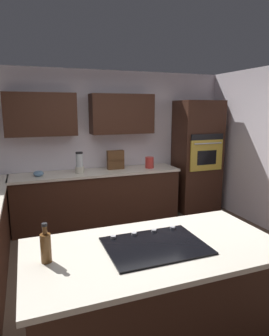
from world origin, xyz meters
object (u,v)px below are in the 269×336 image
object	(u,v)px
wall_oven	(197,156)
spice_rack	(116,160)
oil_bottle	(46,247)
cooktop	(155,245)
blender	(80,164)
kettle	(149,162)
mixing_bowl	(38,174)

from	to	relation	value
wall_oven	spice_rack	size ratio (longest dim) A/B	6.29
spice_rack	oil_bottle	world-z (taller)	spice_rack
cooktop	oil_bottle	distance (m)	0.81
cooktop	blender	world-z (taller)	blender
kettle	cooktop	bearing A→B (deg)	67.46
cooktop	mixing_bowl	bearing A→B (deg)	-75.71
spice_rack	blender	bearing A→B (deg)	9.74
mixing_bowl	spice_rack	bearing A→B (deg)	-175.09
cooktop	kettle	bearing A→B (deg)	-112.54
cooktop	oil_bottle	bearing A→B (deg)	-3.19
mixing_bowl	oil_bottle	distance (m)	2.79
mixing_bowl	oil_bottle	bearing A→B (deg)	88.29
kettle	oil_bottle	bearing A→B (deg)	54.61
blender	kettle	size ratio (longest dim) A/B	1.77
wall_oven	spice_rack	world-z (taller)	wall_oven
mixing_bowl	kettle	xyz separation A→B (m)	(-1.90, 0.00, 0.06)
spice_rack	mixing_bowl	bearing A→B (deg)	4.91
spice_rack	oil_bottle	xyz separation A→B (m)	(1.38, 2.90, -0.05)
blender	cooktop	bearing A→B (deg)	91.46
spice_rack	kettle	size ratio (longest dim) A/B	1.67
wall_oven	cooktop	world-z (taller)	wall_oven
cooktop	kettle	size ratio (longest dim) A/B	3.83
kettle	blender	bearing A→B (deg)	0.00
mixing_bowl	spice_rack	world-z (taller)	spice_rack
wall_oven	cooktop	xyz separation A→B (m)	(2.18, 2.86, -0.14)
mixing_bowl	kettle	bearing A→B (deg)	180.00
spice_rack	cooktop	bearing A→B (deg)	78.92
mixing_bowl	cooktop	bearing A→B (deg)	104.29
blender	oil_bottle	bearing A→B (deg)	75.29
cooktop	blender	distance (m)	2.84
wall_oven	oil_bottle	xyz separation A→B (m)	(2.98, 2.82, -0.03)
cooktop	blender	size ratio (longest dim) A/B	2.16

